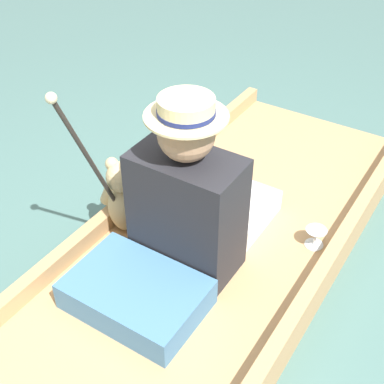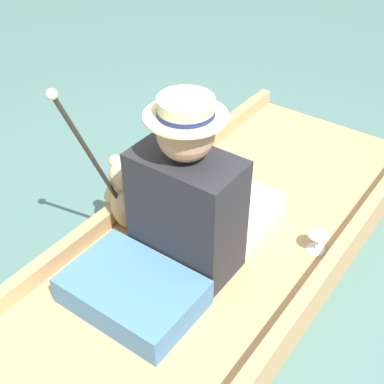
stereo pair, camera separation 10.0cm
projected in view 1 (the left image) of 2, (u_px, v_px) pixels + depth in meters
The scene contains 7 objects.
ground_plane at pixel (196, 285), 2.45m from camera, with size 16.00×16.00×0.00m, color #476B66.
punt_boat at pixel (196, 274), 2.41m from camera, with size 1.06×3.03×0.21m.
seat_cushion at pixel (136, 294), 2.16m from camera, with size 0.54×0.38×0.13m.
seated_person at pixel (195, 199), 2.26m from camera, with size 0.45×0.71×0.81m.
teddy_bear at pixel (124, 198), 2.46m from camera, with size 0.27×0.16×0.39m.
wine_glass at pixel (316, 235), 2.44m from camera, with size 0.10×0.10×0.09m.
walking_cane at pixel (89, 159), 2.16m from camera, with size 0.04×0.37×0.85m.
Camera 1 is at (0.88, -1.43, 1.84)m, focal length 50.00 mm.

